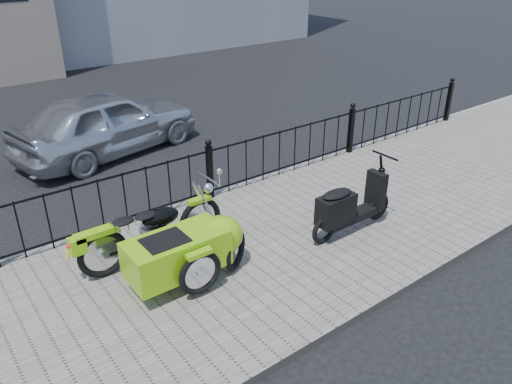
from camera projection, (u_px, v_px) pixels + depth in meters
ground at (255, 234)px, 7.92m from camera, size 120.00×120.00×0.00m
sidewalk at (275, 244)px, 7.53m from camera, size 30.00×3.80×0.12m
curb at (207, 197)px, 8.91m from camera, size 30.00×0.10×0.12m
iron_fence at (210, 173)px, 8.58m from camera, size 14.11×0.11×1.08m
motorcycle_sidecar at (184, 244)px, 6.55m from camera, size 2.28×1.48×0.98m
scooter at (348, 207)px, 7.53m from camera, size 1.66×0.48×1.13m
spare_tire at (235, 250)px, 6.75m from camera, size 0.54×0.38×0.58m
sedan_car at (107, 123)px, 10.65m from camera, size 4.31×2.46×1.38m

